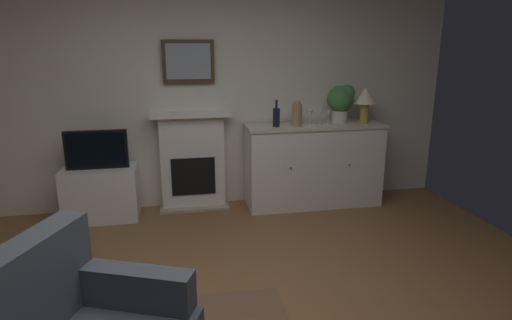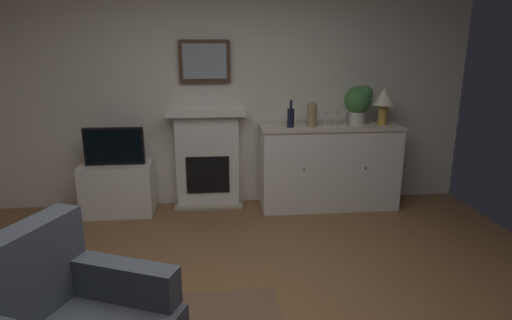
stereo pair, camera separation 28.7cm
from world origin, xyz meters
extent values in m
cube|color=silver|center=(0.00, 2.51, 1.46)|extent=(5.54, 0.06, 2.91)
cube|color=white|center=(-0.22, 2.39, 0.53)|extent=(0.70, 0.18, 1.05)
cube|color=tan|center=(-0.22, 2.29, 0.01)|extent=(0.77, 0.20, 0.03)
cube|color=black|center=(-0.22, 2.30, 0.39)|extent=(0.48, 0.02, 0.42)
cube|color=white|center=(-0.22, 2.36, 1.07)|extent=(0.87, 0.27, 0.05)
cube|color=#473323|center=(-0.22, 2.43, 1.63)|extent=(0.55, 0.03, 0.45)
cube|color=#8C99A8|center=(-0.22, 2.42, 1.63)|extent=(0.47, 0.01, 0.37)
cube|color=white|center=(1.14, 2.21, 0.46)|extent=(1.53, 0.45, 0.91)
cube|color=beige|center=(1.14, 2.21, 0.93)|extent=(1.56, 0.48, 0.03)
sphere|color=brown|center=(0.81, 1.97, 0.52)|extent=(0.02, 0.02, 0.02)
sphere|color=brown|center=(1.48, 1.97, 0.52)|extent=(0.02, 0.02, 0.02)
cylinder|color=#B79338|center=(1.72, 2.21, 1.05)|extent=(0.10, 0.10, 0.22)
cone|color=#EFE5C6|center=(1.72, 2.21, 1.25)|extent=(0.26, 0.26, 0.18)
cylinder|color=black|center=(0.68, 2.16, 1.04)|extent=(0.08, 0.08, 0.20)
cylinder|color=black|center=(0.68, 2.16, 1.19)|extent=(0.03, 0.03, 0.09)
cylinder|color=silver|center=(1.06, 2.16, 0.95)|extent=(0.06, 0.06, 0.00)
cylinder|color=silver|center=(1.06, 2.16, 0.99)|extent=(0.01, 0.01, 0.09)
cone|color=silver|center=(1.06, 2.16, 1.07)|extent=(0.07, 0.07, 0.07)
cylinder|color=silver|center=(1.17, 2.15, 0.95)|extent=(0.06, 0.06, 0.00)
cylinder|color=silver|center=(1.17, 2.15, 0.99)|extent=(0.01, 0.01, 0.09)
cone|color=silver|center=(1.17, 2.15, 1.07)|extent=(0.07, 0.07, 0.07)
cylinder|color=silver|center=(1.28, 2.19, 0.95)|extent=(0.06, 0.06, 0.00)
cylinder|color=silver|center=(1.28, 2.19, 0.99)|extent=(0.01, 0.01, 0.09)
cone|color=silver|center=(1.28, 2.19, 1.07)|extent=(0.07, 0.07, 0.07)
cylinder|color=#9E7F5B|center=(0.91, 2.16, 1.06)|extent=(0.11, 0.11, 0.24)
sphere|color=#9E7F5B|center=(0.91, 2.16, 1.18)|extent=(0.08, 0.08, 0.08)
cube|color=white|center=(-1.20, 2.22, 0.28)|extent=(0.75, 0.42, 0.56)
cube|color=black|center=(-1.20, 2.20, 0.76)|extent=(0.62, 0.06, 0.40)
cube|color=black|center=(-1.20, 2.17, 0.76)|extent=(0.57, 0.01, 0.35)
cylinder|color=beige|center=(1.45, 2.26, 1.01)|extent=(0.18, 0.18, 0.14)
sphere|color=#3D753D|center=(1.45, 2.26, 1.21)|extent=(0.30, 0.30, 0.30)
sphere|color=#3D753D|center=(1.51, 2.23, 1.28)|extent=(0.18, 0.18, 0.18)
cube|color=#474C56|center=(-1.12, -0.29, 0.67)|extent=(0.44, 0.76, 0.50)
cube|color=#474C56|center=(-0.69, -0.12, 0.53)|extent=(0.72, 0.41, 0.22)
camera|label=1|loc=(-0.41, -2.27, 1.80)|focal=29.94mm
camera|label=2|loc=(-0.12, -2.31, 1.80)|focal=29.94mm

